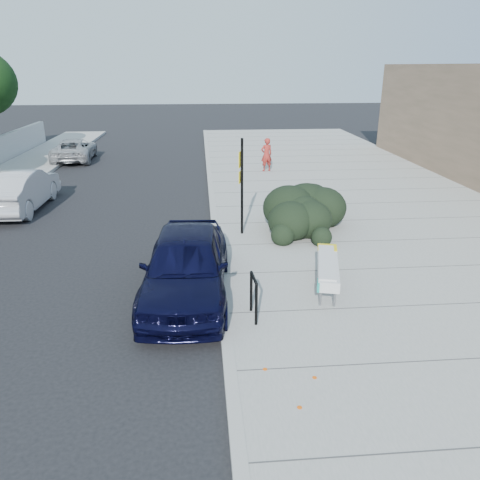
# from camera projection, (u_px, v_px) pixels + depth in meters

# --- Properties ---
(ground) EXTENTS (120.00, 120.00, 0.00)m
(ground) POSITION_uv_depth(u_px,v_px,m) (224.00, 320.00, 9.94)
(ground) COLOR black
(ground) RESTS_ON ground
(sidewalk_near) EXTENTS (11.20, 50.00, 0.15)m
(sidewalk_near) POSITION_uv_depth(u_px,v_px,m) (390.00, 231.00, 15.02)
(sidewalk_near) COLOR gray
(sidewalk_near) RESTS_ON ground
(curb_near) EXTENTS (0.22, 50.00, 0.17)m
(curb_near) POSITION_uv_depth(u_px,v_px,m) (216.00, 236.00, 14.57)
(curb_near) COLOR #9E9E99
(curb_near) RESTS_ON ground
(bench) EXTENTS (1.01, 2.33, 0.69)m
(bench) POSITION_uv_depth(u_px,v_px,m) (328.00, 267.00, 10.82)
(bench) COLOR gray
(bench) RESTS_ON sidewalk_near
(bike_rack) EXTENTS (0.10, 0.64, 0.93)m
(bike_rack) POSITION_uv_depth(u_px,v_px,m) (254.00, 293.00, 9.54)
(bike_rack) COLOR black
(bike_rack) RESTS_ON sidewalk_near
(sign_post) EXTENTS (0.16, 0.33, 2.94)m
(sign_post) POSITION_uv_depth(u_px,v_px,m) (241.00, 181.00, 14.04)
(sign_post) COLOR black
(sign_post) RESTS_ON sidewalk_near
(hedge) EXTENTS (3.32, 4.48, 1.51)m
(hedge) POSITION_uv_depth(u_px,v_px,m) (302.00, 202.00, 15.17)
(hedge) COLOR black
(hedge) RESTS_ON sidewalk_near
(sedan_navy) EXTENTS (2.17, 4.84, 1.62)m
(sedan_navy) POSITION_uv_depth(u_px,v_px,m) (186.00, 265.00, 10.65)
(sedan_navy) COLOR black
(sedan_navy) RESTS_ON ground
(wagon_silver) EXTENTS (1.68, 4.69, 1.54)m
(wagon_silver) POSITION_uv_depth(u_px,v_px,m) (19.00, 190.00, 17.28)
(wagon_silver) COLOR silver
(wagon_silver) RESTS_ON ground
(suv_silver) EXTENTS (2.35, 4.56, 1.23)m
(suv_silver) POSITION_uv_depth(u_px,v_px,m) (74.00, 150.00, 26.39)
(suv_silver) COLOR #9FA1A5
(suv_silver) RESTS_ON ground
(pedestrian) EXTENTS (0.68, 0.55, 1.62)m
(pedestrian) POSITION_uv_depth(u_px,v_px,m) (266.00, 155.00, 22.98)
(pedestrian) COLOR maroon
(pedestrian) RESTS_ON sidewalk_near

